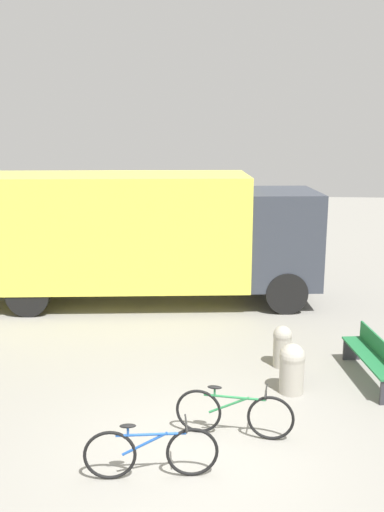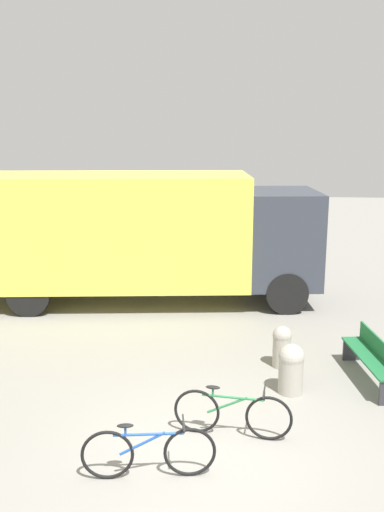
{
  "view_description": "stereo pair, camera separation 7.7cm",
  "coord_description": "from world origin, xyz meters",
  "px_view_note": "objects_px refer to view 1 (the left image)",
  "views": [
    {
      "loc": [
        0.46,
        -7.27,
        4.61
      ],
      "look_at": [
        -0.5,
        4.77,
        1.8
      ],
      "focal_mm": 40.0,
      "sensor_mm": 36.0,
      "label": 1
    },
    {
      "loc": [
        0.53,
        -7.27,
        4.61
      ],
      "look_at": [
        -0.5,
        4.77,
        1.8
      ],
      "focal_mm": 40.0,
      "sensor_mm": 36.0,
      "label": 2
    }
  ],
  "objects_px": {
    "delivery_truck": "(140,232)",
    "bicycle_near": "(151,452)",
    "bollard_near_bench": "(292,367)",
    "park_bench": "(374,356)",
    "bollard_far_bench": "(282,345)",
    "bicycle_middle": "(234,413)"
  },
  "relations": [
    {
      "from": "delivery_truck",
      "to": "bicycle_near",
      "type": "xyz_separation_m",
      "value": [
        1.41,
        -7.68,
        -1.5
      ]
    },
    {
      "from": "bicycle_near",
      "to": "bollard_near_bench",
      "type": "height_order",
      "value": "bollard_near_bench"
    },
    {
      "from": "park_bench",
      "to": "bollard_far_bench",
      "type": "relative_size",
      "value": 2.46
    },
    {
      "from": "park_bench",
      "to": "bollard_far_bench",
      "type": "bearing_deg",
      "value": 64.65
    },
    {
      "from": "delivery_truck",
      "to": "park_bench",
      "type": "xyz_separation_m",
      "value": [
        5.03,
        -4.41,
        -1.41
      ]
    },
    {
      "from": "delivery_truck",
      "to": "park_bench",
      "type": "distance_m",
      "value": 6.83
    },
    {
      "from": "bicycle_middle",
      "to": "bollard_near_bench",
      "type": "height_order",
      "value": "bollard_near_bench"
    },
    {
      "from": "bicycle_near",
      "to": "bicycle_middle",
      "type": "bearing_deg",
      "value": 37.65
    },
    {
      "from": "bicycle_near",
      "to": "bicycle_middle",
      "type": "xyz_separation_m",
      "value": [
        1.09,
        1.13,
        0.0
      ]
    },
    {
      "from": "delivery_truck",
      "to": "bicycle_near",
      "type": "distance_m",
      "value": 7.95
    },
    {
      "from": "bollard_far_bench",
      "to": "park_bench",
      "type": "bearing_deg",
      "value": -16.85
    },
    {
      "from": "bollard_near_bench",
      "to": "bollard_far_bench",
      "type": "height_order",
      "value": "bollard_near_bench"
    },
    {
      "from": "bicycle_near",
      "to": "bollard_far_bench",
      "type": "height_order",
      "value": "bollard_far_bench"
    },
    {
      "from": "bicycle_near",
      "to": "bollard_far_bench",
      "type": "bearing_deg",
      "value": 53.49
    },
    {
      "from": "bollard_near_bench",
      "to": "bollard_far_bench",
      "type": "relative_size",
      "value": 1.09
    },
    {
      "from": "bollard_near_bench",
      "to": "park_bench",
      "type": "bearing_deg",
      "value": 21.58
    },
    {
      "from": "delivery_truck",
      "to": "bollard_far_bench",
      "type": "bearing_deg",
      "value": -55.27
    },
    {
      "from": "bollard_far_bench",
      "to": "bicycle_near",
      "type": "bearing_deg",
      "value": -118.04
    },
    {
      "from": "bollard_near_bench",
      "to": "bollard_far_bench",
      "type": "xyz_separation_m",
      "value": [
        -0.08,
        1.1,
        -0.03
      ]
    },
    {
      "from": "park_bench",
      "to": "bicycle_near",
      "type": "relative_size",
      "value": 1.13
    },
    {
      "from": "park_bench",
      "to": "bicycle_near",
      "type": "height_order",
      "value": "park_bench"
    },
    {
      "from": "delivery_truck",
      "to": "bollard_far_bench",
      "type": "distance_m",
      "value": 5.39
    }
  ]
}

